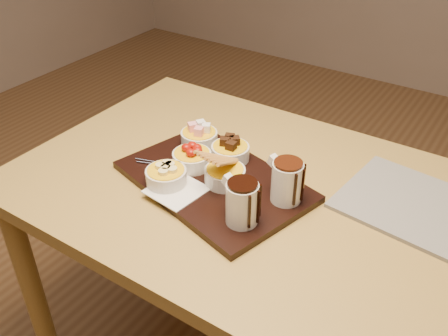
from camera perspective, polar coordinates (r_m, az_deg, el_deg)
The scene contains 12 objects.
dining_table at distance 1.30m, azimuth 3.28°, elevation -5.63°, with size 1.20×0.80×0.75m.
serving_board at distance 1.24m, azimuth -1.16°, elevation -1.53°, with size 0.46×0.30×0.02m, color black.
napkin at distance 1.20m, azimuth -5.44°, elevation -2.53°, with size 0.12×0.12×0.00m, color white.
bowl_marshmallows at distance 1.36m, azimuth -2.85°, elevation 3.41°, with size 0.10×0.10×0.04m, color silver.
bowl_cake at distance 1.30m, azimuth 0.72°, elevation 1.78°, with size 0.10×0.10×0.04m, color silver.
bowl_strawberries at distance 1.27m, azimuth -3.68°, elevation 0.99°, with size 0.10×0.10×0.04m, color silver.
bowl_biscotti at distance 1.21m, azimuth 0.11°, elevation -0.89°, with size 0.10×0.10×0.04m, color silver.
bowl_bananas at distance 1.21m, azimuth -6.61°, elevation -1.01°, with size 0.10×0.10×0.04m, color silver.
pitcher_dark_chocolate at distance 1.07m, azimuth 2.07°, elevation -4.08°, with size 0.07×0.07×0.10m, color silver.
pitcher_milk_chocolate at distance 1.14m, azimuth 7.18°, elevation -1.63°, with size 0.07×0.07×0.10m, color silver.
fondue_skewers at distance 1.28m, azimuth -4.81°, elevation 0.19°, with size 0.26×0.03×0.01m, color silver, non-canonical shape.
newspaper at distance 1.25m, azimuth 21.17°, elevation -4.11°, with size 0.34×0.27×0.01m, color beige.
Camera 1 is at (0.49, -0.87, 1.48)m, focal length 40.00 mm.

